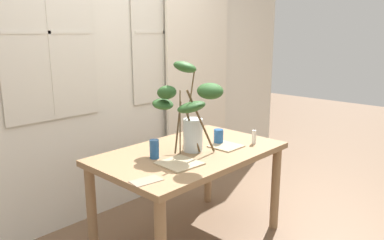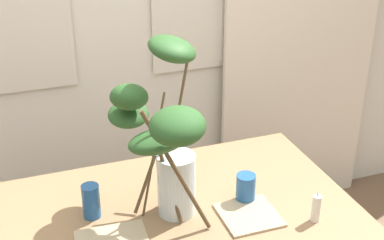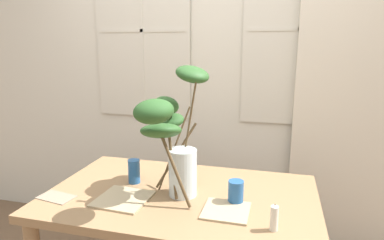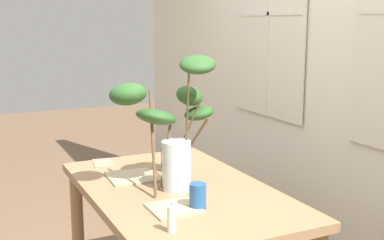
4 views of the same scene
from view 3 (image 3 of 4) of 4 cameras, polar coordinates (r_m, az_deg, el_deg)
back_wall_with_windows at (r=2.64m, az=4.29°, el=8.17°), size 5.35×0.14×2.64m
curtain_sheer_side at (r=2.55m, az=27.61°, el=3.17°), size 0.94×0.03×2.35m
dining_table at (r=1.88m, az=-1.85°, el=-15.22°), size 1.42×0.87×0.76m
vase_with_branches at (r=1.71m, az=-3.26°, el=-2.24°), size 0.38×0.64×0.69m
drinking_glass_blue_left at (r=1.96m, az=-9.85°, el=-8.60°), size 0.07×0.07×0.14m
drinking_glass_blue_right at (r=1.72m, az=7.47°, el=-12.06°), size 0.08×0.08×0.12m
plate_square_left at (r=1.79m, az=-11.67°, el=-13.02°), size 0.27×0.27×0.01m
plate_square_right at (r=1.66m, az=5.84°, el=-15.11°), size 0.22×0.22×0.01m
napkin_folded at (r=1.92m, az=-22.11°, el=-12.08°), size 0.20×0.14×0.00m
pillar_candle at (r=1.52m, az=13.83°, el=-15.99°), size 0.03×0.03×0.12m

